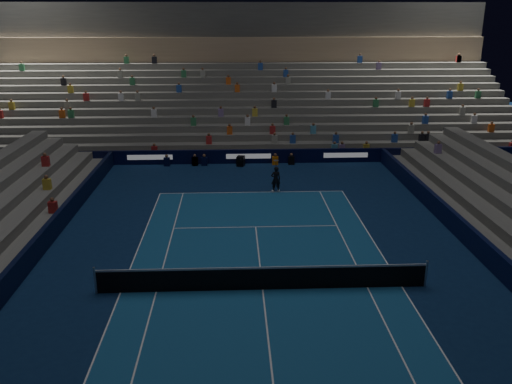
{
  "coord_description": "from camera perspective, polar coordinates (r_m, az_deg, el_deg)",
  "views": [
    {
      "loc": [
        -1.05,
        -18.31,
        10.18
      ],
      "look_at": [
        0.0,
        6.0,
        2.0
      ],
      "focal_mm": 37.22,
      "sensor_mm": 36.0,
      "label": 1
    }
  ],
  "objects": [
    {
      "name": "grandstand_main",
      "position": [
        46.72,
        -1.18,
        10.21
      ],
      "size": [
        44.0,
        15.2,
        11.2
      ],
      "color": "#5E5E59",
      "rests_on": "ground"
    },
    {
      "name": "court_surface",
      "position": [
        20.97,
        0.72,
        -10.44
      ],
      "size": [
        10.97,
        23.77,
        0.01
      ],
      "primitive_type": "cube",
      "color": "navy",
      "rests_on": "ground"
    },
    {
      "name": "tennis_net",
      "position": [
        20.73,
        0.73,
        -9.24
      ],
      "size": [
        12.9,
        0.1,
        1.1
      ],
      "color": "#B2B2B7",
      "rests_on": "ground"
    },
    {
      "name": "sponsor_barrier_west",
      "position": [
        22.44,
        -25.17,
        -8.88
      ],
      "size": [
        0.25,
        37.0,
        1.0
      ],
      "primitive_type": "cube",
      "color": "black",
      "rests_on": "ground"
    },
    {
      "name": "sponsor_barrier_far",
      "position": [
        38.07,
        -0.81,
        3.85
      ],
      "size": [
        44.0,
        0.25,
        1.0
      ],
      "primitive_type": "cube",
      "color": "black",
      "rests_on": "ground"
    },
    {
      "name": "tennis_player",
      "position": [
        31.77,
        2.15,
        1.38
      ],
      "size": [
        0.61,
        0.43,
        1.58
      ],
      "primitive_type": "imported",
      "rotation": [
        0.0,
        0.0,
        3.24
      ],
      "color": "black",
      "rests_on": "ground"
    },
    {
      "name": "sponsor_barrier_east",
      "position": [
        23.33,
        25.5,
        -7.88
      ],
      "size": [
        0.25,
        37.0,
        1.0
      ],
      "primitive_type": "cube",
      "color": "#080F32",
      "rests_on": "ground"
    },
    {
      "name": "ground",
      "position": [
        20.97,
        0.72,
        -10.46
      ],
      "size": [
        90.0,
        90.0,
        0.0
      ],
      "primitive_type": "plane",
      "color": "#0B2045",
      "rests_on": "ground"
    },
    {
      "name": "broadcast_camera",
      "position": [
        37.44,
        -1.65,
        3.35
      ],
      "size": [
        0.64,
        1.04,
        0.68
      ],
      "color": "black",
      "rests_on": "ground"
    }
  ]
}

